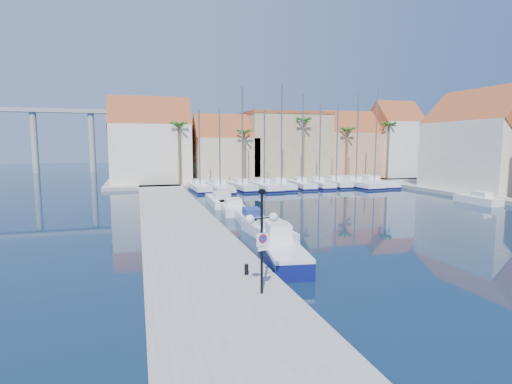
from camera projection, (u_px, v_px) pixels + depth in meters
ground at (371, 266)px, 21.80m from camera, size 260.00×260.00×0.00m
quay_west at (179, 223)px, 32.07m from camera, size 6.00×77.00×0.50m
shore_north at (268, 180)px, 70.27m from camera, size 54.00×16.00×0.50m
lamp_post at (262, 226)px, 16.07m from camera, size 1.45×0.62×4.34m
bollard at (246, 269)px, 18.74m from camera, size 0.20×0.20×0.50m
fishing_boat at (282, 251)px, 22.09m from camera, size 2.79×6.11×2.06m
motorboat_west_0 at (268, 230)px, 28.29m from camera, size 2.40×6.25×1.40m
motorboat_west_1 at (251, 218)px, 32.97m from camera, size 2.33×5.92×1.40m
motorboat_west_2 at (232, 207)px, 38.75m from camera, size 2.66×6.56×1.40m
motorboat_west_3 at (220, 200)px, 43.41m from camera, size 2.53×7.28×1.40m
motorboat_east_1 at (478, 199)px, 44.14m from camera, size 1.70×5.32×1.40m
sailboat_0 at (199, 187)px, 55.75m from camera, size 2.43×8.16×11.11m
sailboat_1 at (219, 187)px, 55.46m from camera, size 2.64×9.51×11.24m
sailboat_2 at (241, 186)px, 57.05m from camera, size 2.84×8.51×14.41m
sailboat_3 at (263, 186)px, 57.79m from camera, size 3.16×10.13×11.28m
sailboat_4 at (280, 185)px, 58.52m from camera, size 2.86×9.06×14.95m
sailboat_5 at (301, 184)px, 59.55m from camera, size 2.76×8.48×13.72m
sailboat_6 at (318, 183)px, 60.55m from camera, size 2.48×8.41×12.50m
sailboat_7 at (335, 183)px, 61.52m from camera, size 2.53×8.20×12.60m
sailboat_8 at (353, 183)px, 61.54m from camera, size 3.89×11.61×14.04m
sailboat_9 at (372, 182)px, 62.67m from camera, size 3.30×11.07×14.79m
building_0 at (150, 144)px, 62.89m from camera, size 12.30×9.00×13.50m
building_1 at (225, 152)px, 66.44m from camera, size 10.30×8.00×11.00m
building_2 at (285, 146)px, 70.40m from camera, size 14.20×10.20×11.50m
building_3 at (348, 148)px, 72.90m from camera, size 10.30×8.00×12.00m
building_4 at (394, 142)px, 74.36m from camera, size 8.30×8.00×14.00m
building_6 at (483, 144)px, 52.92m from camera, size 9.00×14.30×13.50m
palm_0 at (179, 127)px, 58.96m from camera, size 2.60×2.60×10.15m
palm_1 at (244, 134)px, 61.91m from camera, size 2.60×2.60×9.15m
palm_2 at (304, 122)px, 64.52m from camera, size 2.60×2.60×11.15m
palm_3 at (348, 132)px, 66.96m from camera, size 2.60×2.60×9.65m
palm_4 at (389, 127)px, 69.11m from camera, size 2.60×2.60×10.65m
viaduct at (8, 127)px, 87.49m from camera, size 48.00×2.20×14.45m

